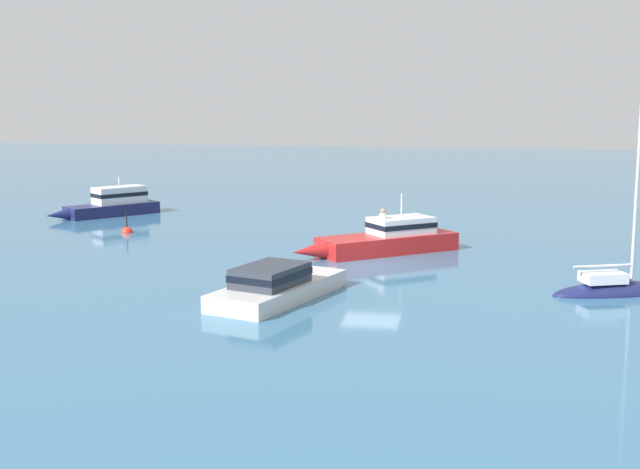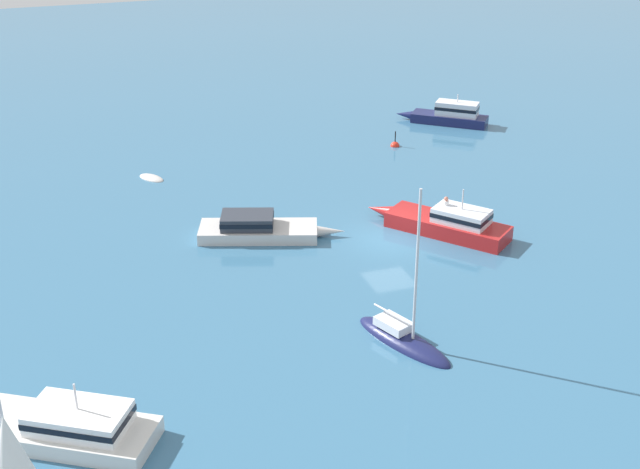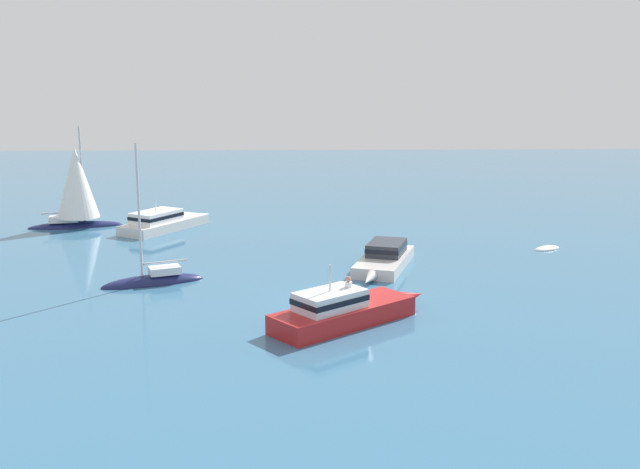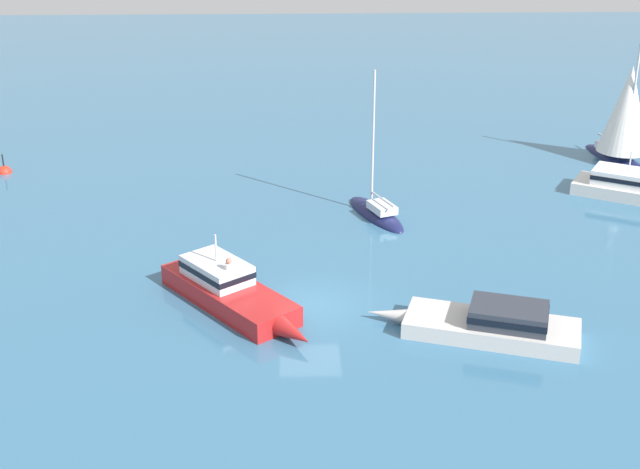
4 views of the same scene
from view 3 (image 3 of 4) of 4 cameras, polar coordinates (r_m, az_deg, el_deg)
The scene contains 7 objects.
ground_plane at distance 35.11m, azimuth 2.02°, elevation -5.27°, with size 160.00×160.00×0.00m, color teal.
yacht at distance 55.54m, azimuth -18.41°, elevation 3.35°, with size 6.80×3.56×7.62m.
motor_cruiser at distance 31.84m, azimuth 1.90°, elevation -5.83°, with size 7.52×6.41×2.78m.
rib at distance 48.21m, azimuth 17.21°, elevation -1.08°, with size 2.22×1.88×0.40m.
powerboat_1 at distance 41.71m, azimuth 5.03°, elevation -1.78°, with size 4.25×8.02×1.34m.
sailboat at distance 39.21m, azimuth -12.79°, elevation -3.57°, with size 5.45×3.26×7.79m.
motor_cruiser_1 at distance 53.16m, azimuth -12.10°, elevation 1.01°, with size 5.84×8.22×2.50m.
Camera 3 is at (-2.31, -33.49, 10.28)m, focal length 41.20 mm.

